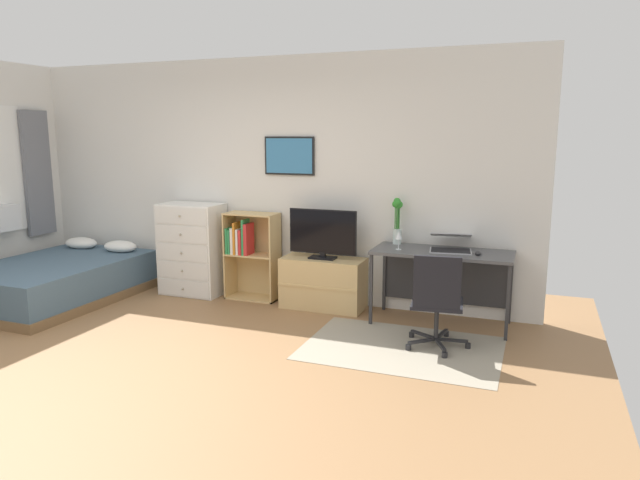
# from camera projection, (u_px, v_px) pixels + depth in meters

# --- Properties ---
(ground_plane) EXTENTS (7.20, 7.20, 0.00)m
(ground_plane) POSITION_uv_depth(u_px,v_px,m) (131.00, 373.00, 4.54)
(ground_plane) COLOR #936B44
(wall_back_with_posters) EXTENTS (6.12, 0.09, 2.70)m
(wall_back_with_posters) POSITION_uv_depth(u_px,v_px,m) (265.00, 180.00, 6.53)
(wall_back_with_posters) COLOR silver
(wall_back_with_posters) RESTS_ON ground_plane
(area_rug) EXTENTS (1.70, 1.20, 0.01)m
(area_rug) POSITION_uv_depth(u_px,v_px,m) (402.00, 348.00, 5.06)
(area_rug) COLOR #9E937F
(area_rug) RESTS_ON ground_plane
(bed) EXTENTS (1.41, 2.00, 0.58)m
(bed) POSITION_uv_depth(u_px,v_px,m) (57.00, 280.00, 6.51)
(bed) COLOR brown
(bed) RESTS_ON ground_plane
(dresser) EXTENTS (0.72, 0.46, 1.07)m
(dresser) POSITION_uv_depth(u_px,v_px,m) (192.00, 249.00, 6.71)
(dresser) COLOR white
(dresser) RESTS_ON ground_plane
(bookshelf) EXTENTS (0.60, 0.30, 0.99)m
(bookshelf) POSITION_uv_depth(u_px,v_px,m) (249.00, 250.00, 6.52)
(bookshelf) COLOR tan
(bookshelf) RESTS_ON ground_plane
(tv_stand) EXTENTS (0.89, 0.41, 0.55)m
(tv_stand) POSITION_uv_depth(u_px,v_px,m) (323.00, 283.00, 6.20)
(tv_stand) COLOR tan
(tv_stand) RESTS_ON ground_plane
(television) EXTENTS (0.75, 0.16, 0.53)m
(television) POSITION_uv_depth(u_px,v_px,m) (323.00, 235.00, 6.08)
(television) COLOR black
(television) RESTS_ON tv_stand
(desk) EXTENTS (1.34, 0.58, 0.74)m
(desk) POSITION_uv_depth(u_px,v_px,m) (443.00, 263.00, 5.68)
(desk) COLOR #4C4C4F
(desk) RESTS_ON ground_plane
(office_chair) EXTENTS (0.57, 0.58, 0.86)m
(office_chair) POSITION_uv_depth(u_px,v_px,m) (437.00, 299.00, 4.95)
(office_chair) COLOR #232326
(office_chair) RESTS_ON ground_plane
(laptop) EXTENTS (0.45, 0.48, 0.17)m
(laptop) POSITION_uv_depth(u_px,v_px,m) (451.00, 243.00, 5.62)
(laptop) COLOR #B7B7BC
(laptop) RESTS_ON desk
(computer_mouse) EXTENTS (0.06, 0.10, 0.03)m
(computer_mouse) POSITION_uv_depth(u_px,v_px,m) (478.00, 253.00, 5.41)
(computer_mouse) COLOR #262628
(computer_mouse) RESTS_ON desk
(bamboo_vase) EXTENTS (0.11, 0.10, 0.48)m
(bamboo_vase) POSITION_uv_depth(u_px,v_px,m) (397.00, 218.00, 5.89)
(bamboo_vase) COLOR silver
(bamboo_vase) RESTS_ON desk
(wine_glass) EXTENTS (0.07, 0.07, 0.18)m
(wine_glass) POSITION_uv_depth(u_px,v_px,m) (399.00, 236.00, 5.63)
(wine_glass) COLOR silver
(wine_glass) RESTS_ON desk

